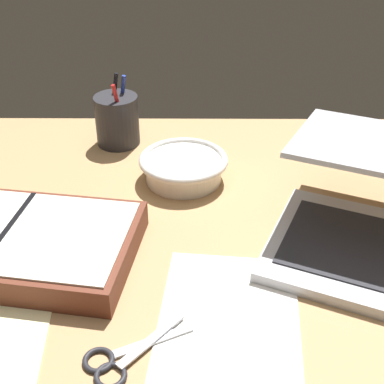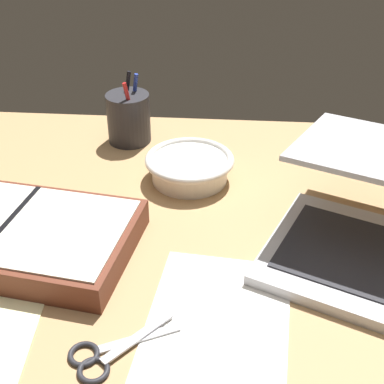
% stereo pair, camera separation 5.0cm
% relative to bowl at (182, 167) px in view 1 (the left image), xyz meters
% --- Properties ---
extents(desk_top, '(1.40, 1.00, 0.02)m').
position_rel_bowl_xyz_m(desk_top, '(0.00, -0.24, -0.04)').
color(desk_top, tan).
rests_on(desk_top, ground).
extents(bowl, '(0.16, 0.16, 0.05)m').
position_rel_bowl_xyz_m(bowl, '(0.00, 0.00, 0.00)').
color(bowl, silver).
rests_on(bowl, desk_top).
extents(pen_cup, '(0.09, 0.09, 0.14)m').
position_rel_bowl_xyz_m(pen_cup, '(-0.13, 0.15, 0.02)').
color(pen_cup, '#28282D').
rests_on(pen_cup, desk_top).
extents(planner, '(0.40, 0.27, 0.05)m').
position_rel_bowl_xyz_m(planner, '(-0.25, -0.22, -0.00)').
color(planner, brown).
rests_on(planner, desk_top).
extents(scissors, '(0.13, 0.12, 0.01)m').
position_rel_bowl_xyz_m(scissors, '(-0.07, -0.42, -0.02)').
color(scissors, '#B7B7BC').
rests_on(scissors, desk_top).
extents(paper_sheet_front, '(0.21, 0.29, 0.00)m').
position_rel_bowl_xyz_m(paper_sheet_front, '(0.07, -0.36, -0.03)').
color(paper_sheet_front, white).
rests_on(paper_sheet_front, desk_top).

